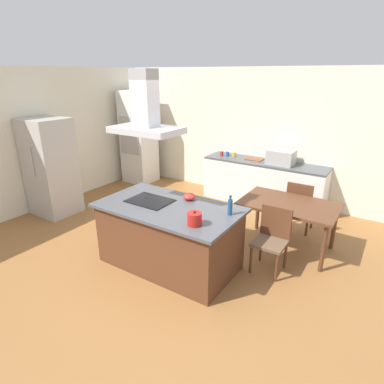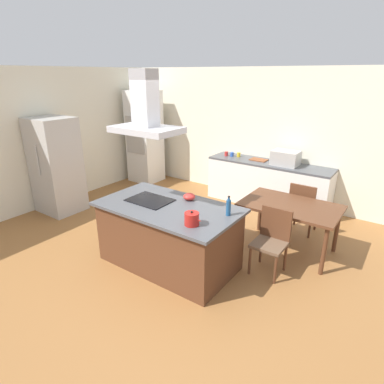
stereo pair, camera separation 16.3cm
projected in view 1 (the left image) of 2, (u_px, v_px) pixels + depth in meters
ground at (220, 225)px, 5.78m from camera, size 16.00×16.00×0.00m
wall_back at (262, 135)px, 6.68m from camera, size 7.20×0.10×2.70m
wall_left at (65, 135)px, 6.68m from camera, size 0.10×8.80×2.70m
kitchen_island at (169, 236)px, 4.44m from camera, size 1.94×1.08×0.90m
cooktop at (150, 201)px, 4.45m from camera, size 0.60×0.44×0.01m
tea_kettle at (195, 219)px, 3.73m from camera, size 0.23×0.18×0.18m
olive_oil_bottle at (230, 207)px, 3.99m from camera, size 0.06×0.06×0.26m
mixing_bowl at (189, 197)px, 4.48m from camera, size 0.17×0.17×0.09m
back_counter at (263, 183)px, 6.57m from camera, size 2.48×0.62×0.90m
countertop_microwave at (281, 157)px, 6.20m from camera, size 0.50×0.38×0.28m
coffee_mug_red at (222, 153)px, 6.88m from camera, size 0.08×0.08×0.09m
coffee_mug_blue at (227, 154)px, 6.85m from camera, size 0.08×0.08×0.09m
coffee_mug_yellow at (234, 154)px, 6.82m from camera, size 0.08×0.08×0.09m
cutting_board at (254, 159)px, 6.58m from camera, size 0.34×0.24×0.02m
wall_oven_stack at (139, 137)px, 7.77m from camera, size 0.70×0.66×2.20m
refrigerator at (51, 167)px, 6.01m from camera, size 0.80×0.73×1.82m
dining_table at (289, 208)px, 4.80m from camera, size 1.40×0.90×0.75m
chair_facing_back_wall at (300, 204)px, 5.38m from camera, size 0.42×0.42×0.89m
chair_facing_island at (272, 235)px, 4.33m from camera, size 0.42×0.42×0.89m
range_hood at (146, 113)px, 4.03m from camera, size 0.90×0.55×0.78m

